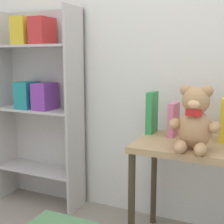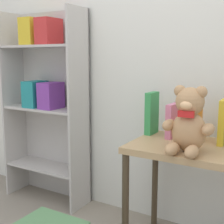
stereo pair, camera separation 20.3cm
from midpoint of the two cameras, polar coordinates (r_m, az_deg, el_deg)
The scene contains 8 objects.
wall_back at distance 2.16m, azimuth 8.16°, elevation 12.33°, with size 4.80×0.06×2.50m.
bookshelf_side at distance 2.52m, azimuth -15.31°, elevation 2.92°, with size 0.70×0.26×1.51m.
display_table at distance 1.86m, azimuth 11.50°, elevation -8.74°, with size 0.65×0.49×0.67m.
teddy_bear at distance 1.66m, azimuth 11.54°, elevation -1.61°, with size 0.26×0.24×0.34m.
book_standing_green at distance 2.01m, azimuth 4.46°, elevation -0.11°, with size 0.04×0.13×0.27m, color #33934C.
book_standing_pink at distance 1.95m, azimuth 8.29°, elevation -1.38°, with size 0.04×0.15×0.21m, color #D17093.
book_standing_orange at distance 1.93m, azimuth 12.63°, elevation -1.47°, with size 0.03×0.12×0.22m, color orange.
book_standing_yellow at distance 1.88m, azimuth 16.88°, elevation -1.42°, with size 0.03×0.13×0.25m, color gold.
Camera 1 is at (0.53, -0.80, 1.16)m, focal length 50.00 mm.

